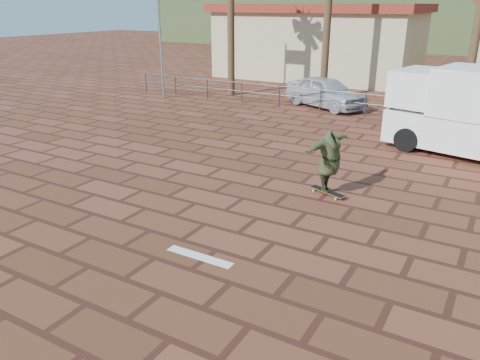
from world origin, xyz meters
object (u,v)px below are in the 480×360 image
at_px(skateboarder, 329,161).
at_px(car_silver, 326,92).
at_px(longboard, 327,192).
at_px(campervan, 480,111).

height_order(skateboarder, car_silver, skateboarder).
bearing_deg(longboard, campervan, 82.31).
bearing_deg(skateboarder, campervan, -18.31).
height_order(longboard, car_silver, car_silver).
relative_size(longboard, car_silver, 0.25).
distance_m(skateboarder, campervan, 6.13).
xyz_separation_m(longboard, campervan, (2.82, 5.42, 1.33)).
bearing_deg(campervan, car_silver, 157.30).
relative_size(skateboarder, campervan, 0.35).
distance_m(longboard, skateboarder, 0.80).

